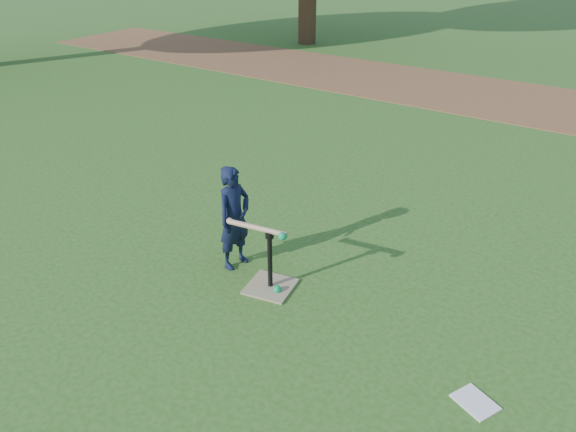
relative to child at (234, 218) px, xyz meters
The scene contains 7 objects.
ground 0.64m from the child, 22.02° to the left, with size 80.00×80.00×0.00m, color #285116.
dirt_strip 7.66m from the child, 87.56° to the left, with size 24.00×3.00×0.01m, color brown.
child is the anchor object (origin of this frame).
wiffle_ball_ground 0.83m from the child, 15.34° to the right, with size 0.08×0.08×0.08m, color #0D934F.
clipboard 2.73m from the child, 10.01° to the right, with size 0.30×0.23×0.01m, color white.
batting_tee 0.70m from the child, 14.72° to the right, with size 0.50×0.50×0.61m.
swing_action 0.48m from the child, 20.88° to the right, with size 0.67×0.15×0.09m.
Camera 1 is at (2.88, -3.85, 3.15)m, focal length 35.00 mm.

